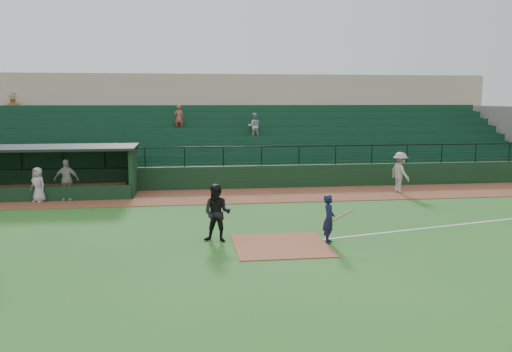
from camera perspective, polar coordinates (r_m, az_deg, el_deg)
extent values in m
plane|color=#22571C|center=(18.04, 2.15, -6.65)|extent=(90.00, 90.00, 0.00)
cube|color=brown|center=(25.77, -0.90, -2.11)|extent=(40.00, 4.00, 0.03)
cube|color=brown|center=(17.09, 2.72, -7.45)|extent=(3.00, 3.00, 0.03)
cube|color=white|center=(21.91, 22.72, -4.61)|extent=(17.49, 4.44, 0.01)
cube|color=black|center=(27.84, -1.44, -0.13)|extent=(36.00, 0.35, 1.20)
cylinder|color=black|center=(27.65, -1.45, 3.16)|extent=(36.00, 0.06, 0.06)
cube|color=slate|center=(32.54, -2.39, 3.20)|extent=(36.00, 9.00, 3.60)
cube|color=#0E341E|center=(32.01, -2.31, 3.92)|extent=(34.56, 8.00, 4.05)
cube|color=slate|center=(38.64, 25.29, 3.65)|extent=(0.35, 9.50, 4.20)
cube|color=tan|center=(38.93, -3.30, 6.07)|extent=(38.00, 3.00, 6.40)
cube|color=slate|center=(36.92, -3.06, 6.73)|extent=(36.00, 2.00, 0.20)
cylinder|color=#A55138|center=(38.30, -24.56, 6.66)|extent=(0.70, 0.70, 0.60)
imported|color=#2D5923|center=(38.29, -24.61, 7.61)|extent=(0.59, 0.51, 0.66)
imported|color=#A7A7A7|center=(32.40, -0.21, 5.37)|extent=(0.76, 0.60, 1.57)
imported|color=brown|center=(33.10, -8.27, 6.16)|extent=(0.59, 0.38, 1.61)
cube|color=black|center=(28.61, -21.29, 0.65)|extent=(8.50, 0.20, 2.30)
cube|color=black|center=(26.63, -13.02, 0.48)|extent=(0.20, 2.60, 2.30)
cube|color=black|center=(27.23, -22.06, 2.82)|extent=(8.90, 3.20, 0.12)
cube|color=olive|center=(28.35, -21.38, -1.26)|extent=(7.65, 0.40, 0.50)
cube|color=black|center=(26.18, -22.54, -1.84)|extent=(8.50, 0.12, 0.70)
imported|color=black|center=(17.39, 7.83, -4.59)|extent=(0.55, 0.67, 1.59)
cylinder|color=olive|center=(17.28, 9.30, -4.17)|extent=(0.79, 0.34, 0.35)
imported|color=black|center=(17.40, -4.19, -4.00)|extent=(1.11, 0.98, 1.90)
imported|color=#99948F|center=(27.39, 15.21, 0.38)|extent=(1.01, 1.43, 2.02)
imported|color=gray|center=(25.80, -19.68, -0.40)|extent=(1.15, 0.56, 1.90)
imported|color=#A9A39F|center=(25.90, -22.34, -0.86)|extent=(0.93, 0.85, 1.59)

